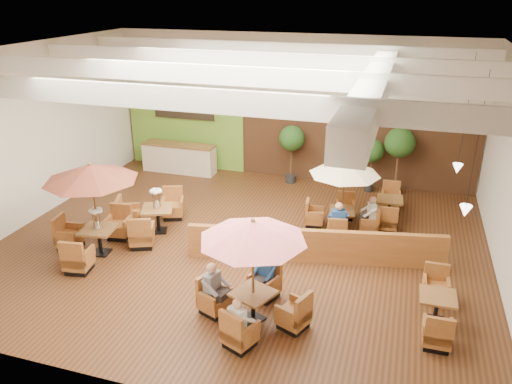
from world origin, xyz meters
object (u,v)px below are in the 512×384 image
at_px(table_0, 91,190).
at_px(table_2, 344,181).
at_px(diner_1, 265,271).
at_px(service_counter, 179,158).
at_px(topiary_0, 292,141).
at_px(diner_3, 338,218).
at_px(table_3, 150,217).
at_px(table_4, 436,309).
at_px(topiary_2, 400,145).
at_px(diner_0, 239,317).
at_px(diner_4, 370,211).
at_px(diner_2, 214,284).
at_px(booth_divider, 315,246).
at_px(table_5, 389,209).
at_px(table_1, 253,253).
at_px(topiary_1, 372,153).

relative_size(table_0, table_2, 1.18).
distance_m(table_2, diner_1, 4.52).
bearing_deg(service_counter, topiary_0, 2.48).
xyz_separation_m(service_counter, diner_3, (7.08, -4.12, 0.19)).
distance_m(table_3, table_4, 8.67).
distance_m(topiary_2, diner_0, 10.04).
relative_size(table_2, diner_1, 3.24).
bearing_deg(diner_0, topiary_0, 129.07).
xyz_separation_m(table_2, diner_4, (0.85, 0.00, -0.87)).
height_order(table_2, topiary_2, topiary_2).
height_order(table_4, diner_4, diner_4).
bearing_deg(diner_2, table_3, -118.70).
xyz_separation_m(service_counter, diner_4, (7.93, -3.27, 0.16)).
height_order(topiary_2, diner_3, topiary_2).
distance_m(table_0, diner_0, 5.88).
distance_m(booth_divider, table_3, 5.27).
xyz_separation_m(table_3, table_5, (7.03, 3.06, -0.12)).
bearing_deg(service_counter, table_1, -55.43).
bearing_deg(diner_1, booth_divider, -91.86).
xyz_separation_m(table_1, table_4, (3.97, 1.16, -1.42)).
relative_size(topiary_1, diner_2, 2.37).
bearing_deg(table_0, table_1, -26.66).
distance_m(table_1, topiary_1, 8.84).
height_order(table_3, diner_3, table_3).
distance_m(table_3, table_5, 7.67).
height_order(service_counter, table_1, table_1).
bearing_deg(diner_1, table_3, -8.05).
bearing_deg(diner_0, topiary_1, 111.46).
bearing_deg(booth_divider, table_3, 164.29).
relative_size(table_5, topiary_1, 1.22).
xyz_separation_m(table_1, diner_1, (0.00, 0.94, -1.03)).
height_order(topiary_2, diner_4, topiary_2).
distance_m(table_2, topiary_0, 4.25).
distance_m(service_counter, table_1, 10.34).
xyz_separation_m(table_0, table_4, (9.12, -0.47, -1.62)).
bearing_deg(table_0, table_3, 58.02).
xyz_separation_m(table_3, diner_2, (3.48, -3.36, 0.31)).
xyz_separation_m(service_counter, topiary_1, (7.60, 0.20, 0.90)).
bearing_deg(table_1, diner_3, 96.32).
distance_m(booth_divider, table_5, 3.88).
distance_m(topiary_0, diner_2, 8.71).
relative_size(table_1, table_5, 1.10).
xyz_separation_m(table_5, topiary_1, (-0.85, 2.24, 1.14)).
distance_m(table_0, table_2, 7.33).
height_order(table_1, diner_1, table_1).
relative_size(table_2, diner_0, 3.16).
bearing_deg(diner_3, topiary_0, 104.29).
relative_size(table_0, diner_0, 3.72).
height_order(topiary_0, diner_2, topiary_0).
relative_size(table_0, topiary_2, 1.11).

